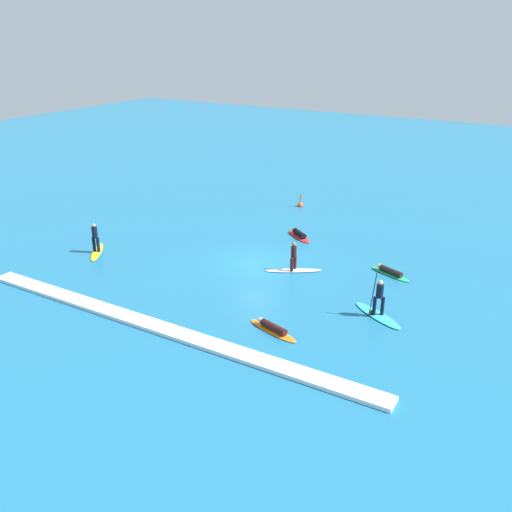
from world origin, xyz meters
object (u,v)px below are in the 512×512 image
surfer_on_orange_board (273,328)px  surfer_on_teal_board (378,308)px  surfer_on_yellow_board (96,245)px  marker_buoy (300,205)px  surfer_on_white_board (293,264)px  surfer_on_red_board (299,235)px  surfer_on_green_board (390,272)px

surfer_on_orange_board → surfer_on_teal_board: bearing=-118.0°
surfer_on_yellow_board → marker_buoy: (6.54, 14.79, -0.36)m
surfer_on_teal_board → marker_buoy: size_ratio=2.74×
surfer_on_teal_board → surfer_on_yellow_board: size_ratio=1.11×
surfer_on_white_board → surfer_on_yellow_board: bearing=-14.2°
surfer_on_white_board → surfer_on_red_board: size_ratio=1.20×
surfer_on_red_board → marker_buoy: bearing=-28.3°
surfer_on_teal_board → surfer_on_yellow_board: bearing=33.2°
surfer_on_yellow_board → marker_buoy: 16.18m
marker_buoy → surfer_on_green_board: bearing=-41.6°
surfer_on_yellow_board → surfer_on_green_board: 17.52m
surfer_on_yellow_board → surfer_on_teal_board: bearing=57.1°
surfer_on_white_board → surfer_on_orange_board: (2.24, -6.45, -0.31)m
surfer_on_green_board → marker_buoy: bearing=-19.9°
surfer_on_red_board → surfer_on_yellow_board: 12.87m
surfer_on_teal_board → surfer_on_yellow_board: (-17.48, -0.97, 0.05)m
surfer_on_green_board → surfer_on_teal_board: bearing=123.1°
surfer_on_orange_board → surfer_on_green_board: size_ratio=1.08×
surfer_on_red_board → surfer_on_green_board: (7.04, -2.78, -0.01)m
surfer_on_white_board → surfer_on_orange_board: size_ratio=1.05×
surfer_on_teal_board → surfer_on_white_board: bearing=5.5°
surfer_on_red_board → marker_buoy: (-2.89, 6.04, -0.01)m
surfer_on_teal_board → surfer_on_green_board: bearing=-48.6°
surfer_on_teal_board → surfer_on_orange_board: 5.24m
surfer_on_white_board → surfer_on_red_board: bearing=-98.5°
surfer_on_red_board → surfer_on_green_board: size_ratio=0.95×
marker_buoy → surfer_on_red_board: bearing=-64.4°
surfer_on_yellow_board → surfer_on_green_board: (16.47, 5.97, -0.36)m
surfer_on_red_board → surfer_on_orange_board: size_ratio=0.88×
surfer_on_teal_board → marker_buoy: surfer_on_teal_board is taller
surfer_on_teal_board → surfer_on_green_board: (-1.01, 5.00, -0.31)m
surfer_on_orange_board → marker_buoy: (-7.32, 17.60, 0.00)m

